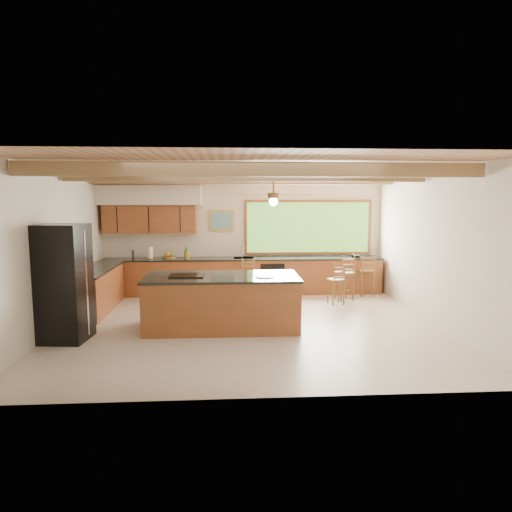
{
  "coord_description": "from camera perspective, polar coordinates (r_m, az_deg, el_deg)",
  "views": [
    {
      "loc": [
        -0.44,
        -8.55,
        2.44
      ],
      "look_at": [
        0.17,
        0.8,
        1.24
      ],
      "focal_mm": 32.0,
      "sensor_mm": 36.0,
      "label": 1
    }
  ],
  "objects": [
    {
      "name": "bar_stool_a",
      "position": [
        11.11,
        -0.92,
        -2.28
      ],
      "size": [
        0.4,
        0.4,
        0.99
      ],
      "rotation": [
        0.0,
        0.0,
        -0.15
      ],
      "color": "brown",
      "rests_on": "ground"
    },
    {
      "name": "room_shell",
      "position": [
        9.21,
        -2.08,
        5.9
      ],
      "size": [
        7.27,
        6.54,
        3.02
      ],
      "color": "beige",
      "rests_on": "ground"
    },
    {
      "name": "bar_stool_b",
      "position": [
        11.03,
        11.08,
        -2.17
      ],
      "size": [
        0.48,
        0.48,
        1.09
      ],
      "rotation": [
        0.0,
        0.0,
        0.25
      ],
      "color": "brown",
      "rests_on": "ground"
    },
    {
      "name": "counter_run",
      "position": [
        11.25,
        -5.64,
        -2.83
      ],
      "size": [
        7.12,
        3.1,
        1.26
      ],
      "color": "brown",
      "rests_on": "ground"
    },
    {
      "name": "ground",
      "position": [
        8.9,
        -0.79,
        -8.59
      ],
      "size": [
        7.2,
        7.2,
        0.0
      ],
      "primitive_type": "plane",
      "color": "#BDAE9D",
      "rests_on": "ground"
    },
    {
      "name": "refrigerator",
      "position": [
        8.43,
        -22.98,
        -3.11
      ],
      "size": [
        0.85,
        0.83,
        2.0
      ],
      "rotation": [
        0.0,
        0.0,
        -0.1
      ],
      "color": "black",
      "rests_on": "ground"
    },
    {
      "name": "bar_stool_c",
      "position": [
        11.62,
        13.73,
        -1.87
      ],
      "size": [
        0.39,
        0.39,
        1.06
      ],
      "rotation": [
        0.0,
        0.0,
        -0.02
      ],
      "color": "brown",
      "rests_on": "ground"
    },
    {
      "name": "island",
      "position": [
        8.63,
        -4.25,
        -5.7
      ],
      "size": [
        2.87,
        1.37,
        1.02
      ],
      "rotation": [
        0.0,
        0.0,
        -0.01
      ],
      "color": "brown",
      "rests_on": "ground"
    },
    {
      "name": "bar_stool_d",
      "position": [
        10.57,
        10.05,
        -3.02
      ],
      "size": [
        0.41,
        0.41,
        0.95
      ],
      "rotation": [
        0.0,
        0.0,
        0.22
      ],
      "color": "brown",
      "rests_on": "ground"
    }
  ]
}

